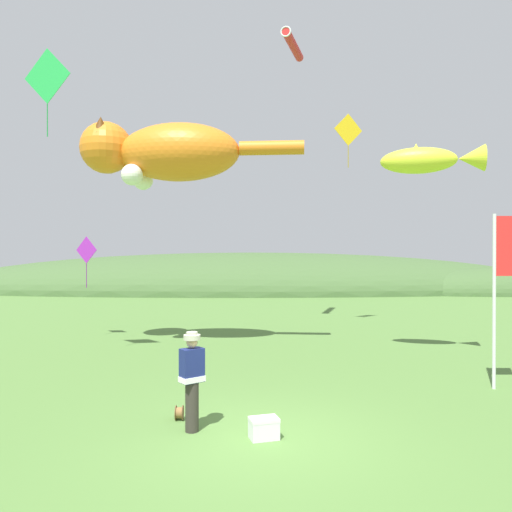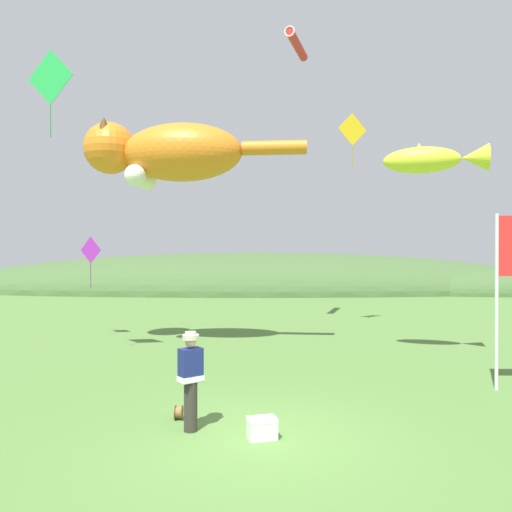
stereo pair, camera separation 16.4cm
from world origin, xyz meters
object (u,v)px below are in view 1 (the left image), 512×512
(festival_attendant, at_px, (192,378))
(kite_diamond_violet, at_px, (86,251))
(kite_diamond_gold, at_px, (348,130))
(kite_spool, at_px, (179,413))
(festival_banner_pole, at_px, (501,274))
(kite_tube_streamer, at_px, (293,45))
(picnic_cooler, at_px, (264,428))
(kite_giant_cat, at_px, (163,153))
(kite_diamond_green, at_px, (47,77))
(kite_fish_windsock, at_px, (430,160))

(festival_attendant, xyz_separation_m, kite_diamond_violet, (-4.97, 9.63, 2.30))
(kite_diamond_gold, bearing_deg, kite_spool, -116.09)
(festival_banner_pole, bearing_deg, kite_tube_streamer, 112.65)
(picnic_cooler, bearing_deg, kite_diamond_gold, 72.26)
(kite_spool, xyz_separation_m, kite_diamond_gold, (5.46, 11.15, 8.12))
(festival_banner_pole, xyz_separation_m, kite_giant_cat, (-8.70, 4.97, 3.79))
(festival_attendant, height_order, festival_banner_pole, festival_banner_pole)
(festival_banner_pole, relative_size, kite_giant_cat, 0.55)
(kite_spool, relative_size, kite_tube_streamer, 0.10)
(kite_diamond_violet, distance_m, kite_diamond_green, 6.69)
(festival_attendant, xyz_separation_m, kite_tube_streamer, (2.89, 12.26, 11.01))
(kite_diamond_green, bearing_deg, kite_fish_windsock, 4.10)
(festival_attendant, xyz_separation_m, kite_fish_windsock, (6.35, 5.73, 4.96))
(festival_banner_pole, height_order, kite_diamond_gold, kite_diamond_gold)
(kite_diamond_green, bearing_deg, festival_attendant, -47.58)
(kite_spool, relative_size, picnic_cooler, 0.49)
(kite_giant_cat, height_order, kite_diamond_gold, kite_diamond_gold)
(kite_spool, relative_size, festival_banner_pole, 0.07)
(kite_giant_cat, height_order, kite_diamond_violet, kite_giant_cat)
(festival_banner_pole, height_order, kite_tube_streamer, kite_tube_streamer)
(kite_spool, distance_m, kite_diamond_gold, 14.83)
(festival_attendant, bearing_deg, picnic_cooler, -16.15)
(kite_diamond_green, bearing_deg, kite_diamond_gold, 35.14)
(festival_attendant, bearing_deg, kite_tube_streamer, 76.72)
(kite_diamond_gold, bearing_deg, kite_tube_streamer, 167.46)
(festival_attendant, distance_m, kite_diamond_green, 9.74)
(festival_attendant, distance_m, kite_tube_streamer, 16.73)
(kite_diamond_violet, bearing_deg, kite_diamond_green, -84.50)
(kite_spool, bearing_deg, kite_diamond_violet, 117.36)
(kite_spool, xyz_separation_m, kite_giant_cat, (-1.49, 7.02, 6.33))
(kite_giant_cat, bearing_deg, festival_attendant, -76.74)
(picnic_cooler, bearing_deg, kite_spool, 148.18)
(kite_tube_streamer, height_order, kite_diamond_gold, kite_tube_streamer)
(kite_fish_windsock, bearing_deg, picnic_cooler, -129.80)
(kite_giant_cat, xyz_separation_m, kite_diamond_green, (-2.72, -2.68, 1.55))
(festival_attendant, distance_m, kite_diamond_violet, 11.08)
(kite_spool, xyz_separation_m, picnic_cooler, (1.58, -0.98, 0.04))
(kite_tube_streamer, relative_size, kite_diamond_violet, 1.48)
(picnic_cooler, height_order, festival_banner_pole, festival_banner_pole)
(kite_tube_streamer, relative_size, kite_diamond_green, 1.16)
(kite_spool, distance_m, festival_banner_pole, 7.91)
(kite_diamond_gold, bearing_deg, kite_diamond_green, -144.86)
(festival_banner_pole, relative_size, kite_diamond_violet, 2.16)
(kite_spool, height_order, kite_tube_streamer, kite_tube_streamer)
(festival_banner_pole, distance_m, kite_fish_windsock, 4.49)
(picnic_cooler, height_order, kite_diamond_gold, kite_diamond_gold)
(kite_giant_cat, relative_size, kite_tube_streamer, 2.64)
(kite_spool, relative_size, kite_fish_windsock, 0.09)
(picnic_cooler, bearing_deg, kite_diamond_violet, 122.00)
(festival_attendant, height_order, kite_diamond_gold, kite_diamond_gold)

